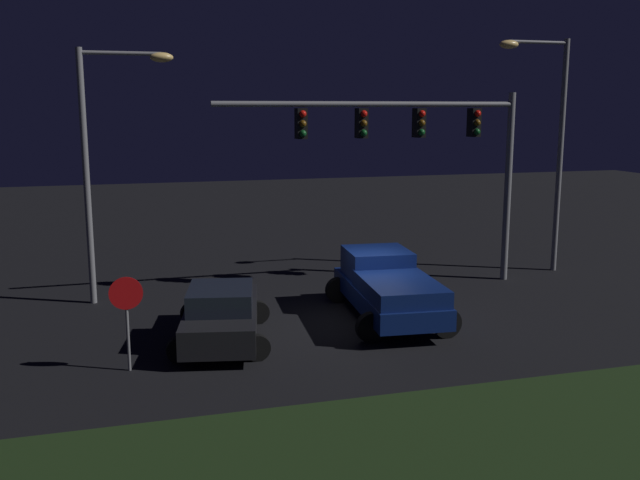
% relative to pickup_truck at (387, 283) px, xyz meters
% --- Properties ---
extents(ground_plane, '(80.00, 80.00, 0.00)m').
position_rel_pickup_truck_xyz_m(ground_plane, '(-0.60, -0.02, -1.00)').
color(ground_plane, black).
extents(grass_median, '(20.73, 4.62, 0.10)m').
position_rel_pickup_truck_xyz_m(grass_median, '(-0.60, -7.83, -0.95)').
color(grass_median, black).
rests_on(grass_median, ground_plane).
extents(pickup_truck, '(3.18, 5.55, 1.80)m').
position_rel_pickup_truck_xyz_m(pickup_truck, '(0.00, 0.00, 0.00)').
color(pickup_truck, navy).
rests_on(pickup_truck, ground_plane).
extents(car_sedan, '(3.03, 4.67, 1.51)m').
position_rel_pickup_truck_xyz_m(car_sedan, '(-4.91, -0.93, -0.26)').
color(car_sedan, black).
rests_on(car_sedan, ground_plane).
extents(traffic_signal_gantry, '(10.32, 0.56, 6.50)m').
position_rel_pickup_truck_xyz_m(traffic_signal_gantry, '(2.33, 3.16, 4.03)').
color(traffic_signal_gantry, slate).
rests_on(traffic_signal_gantry, ground_plane).
extents(street_lamp_left, '(2.82, 0.44, 7.73)m').
position_rel_pickup_truck_xyz_m(street_lamp_left, '(-7.63, 3.92, 3.92)').
color(street_lamp_left, slate).
rests_on(street_lamp_left, ground_plane).
extents(street_lamp_right, '(2.76, 0.44, 8.39)m').
position_rel_pickup_truck_xyz_m(street_lamp_right, '(7.68, 3.94, 4.28)').
color(street_lamp_right, slate).
rests_on(street_lamp_right, ground_plane).
extents(stop_sign, '(0.76, 0.08, 2.23)m').
position_rel_pickup_truck_xyz_m(stop_sign, '(-7.26, -2.38, 0.56)').
color(stop_sign, slate).
rests_on(stop_sign, ground_plane).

